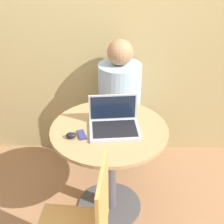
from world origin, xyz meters
name	(u,v)px	position (x,y,z in m)	size (l,w,h in m)	color
ground_plane	(110,206)	(0.00, 0.00, 0.00)	(12.00, 12.00, 0.00)	#9E704C
back_wall	(111,18)	(0.00, 0.82, 1.30)	(7.00, 0.05, 2.60)	tan
round_table	(109,155)	(0.00, 0.00, 0.52)	(0.81, 0.81, 0.75)	#4C4C51
laptop	(114,123)	(0.03, 0.00, 0.79)	(0.36, 0.29, 0.21)	#B7B7BC
cell_phone	(82,135)	(-0.18, -0.09, 0.76)	(0.08, 0.11, 0.02)	navy
computer_mouse	(71,135)	(-0.25, -0.12, 0.77)	(0.07, 0.05, 0.04)	black
person_seated	(119,111)	(0.08, 0.69, 0.49)	(0.37, 0.57, 1.18)	#4C4742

